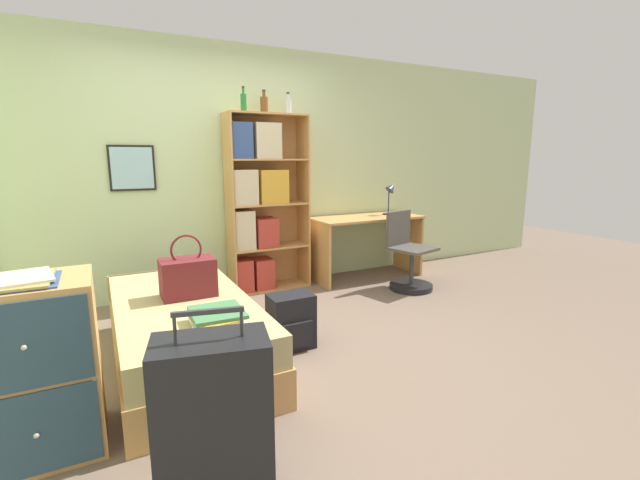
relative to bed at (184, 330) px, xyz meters
The scene contains 16 objects.
ground_plane 0.67m from the bed, ahead, with size 14.00×14.00×0.00m, color #756051.
wall_back 2.00m from the bed, 68.42° to the left, with size 10.00×0.09×2.60m.
bed is the anchor object (origin of this frame).
handbag 0.38m from the bed, 43.04° to the left, with size 0.37×0.24×0.45m.
book_stack_on_bed 0.66m from the bed, 80.56° to the right, with size 0.31×0.38×0.09m.
suitcase 1.34m from the bed, 94.60° to the right, with size 0.53×0.38×0.84m.
dresser 1.06m from the bed, 139.97° to the right, with size 0.55×0.49×0.88m.
magazine_pile_on_dresser 1.25m from the bed, 139.09° to the right, with size 0.30×0.36×0.03m.
bookcase 1.87m from the bed, 52.00° to the left, with size 0.86×0.33×1.89m.
bottle_green 2.37m from the bed, 54.98° to the left, with size 0.06×0.06×0.24m.
bottle_brown 2.52m from the bed, 50.06° to the left, with size 0.08×0.08×0.24m.
bottle_clear 2.66m from the bed, 44.19° to the left, with size 0.07×0.07×0.23m.
desk 2.68m from the bed, 27.52° to the left, with size 1.33×0.58×0.74m.
desk_lamp 3.12m from the bed, 24.81° to the left, with size 0.19×0.14×0.41m.
desk_chair 2.60m from the bed, 13.90° to the left, with size 0.52×0.52×0.86m.
backpack 0.78m from the bed, 11.89° to the right, with size 0.33×0.26×0.42m.
Camera 1 is at (-1.09, -2.97, 1.44)m, focal length 24.00 mm.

